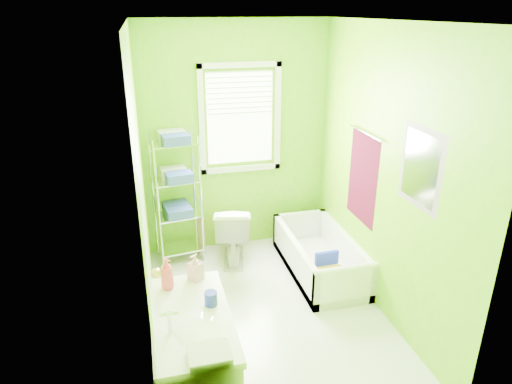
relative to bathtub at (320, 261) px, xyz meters
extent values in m
plane|color=silver|center=(-0.73, -0.55, -0.14)|extent=(2.90, 2.90, 0.00)
cube|color=#64A908|center=(-0.73, 0.90, 1.16)|extent=(2.10, 0.04, 2.60)
cube|color=#64A908|center=(-0.73, -2.00, 1.16)|extent=(2.10, 0.04, 2.60)
cube|color=#64A908|center=(-1.78, -0.55, 1.16)|extent=(0.04, 2.90, 2.60)
cube|color=#64A908|center=(0.32, -0.55, 1.16)|extent=(0.04, 2.90, 2.60)
cube|color=white|center=(-0.73, -0.55, 2.46)|extent=(2.10, 2.90, 0.04)
cube|color=white|center=(-0.68, 0.89, 1.41)|extent=(0.74, 0.01, 1.01)
cube|color=white|center=(-0.68, 0.87, 0.83)|extent=(0.92, 0.05, 0.06)
cube|color=white|center=(-0.68, 0.87, 1.99)|extent=(0.92, 0.05, 0.06)
cube|color=white|center=(-1.11, 0.87, 1.41)|extent=(0.06, 0.05, 1.22)
cube|color=white|center=(-0.25, 0.87, 1.41)|extent=(0.06, 0.05, 1.22)
cube|color=white|center=(-0.68, 0.86, 1.70)|extent=(0.72, 0.02, 0.50)
cube|color=white|center=(-1.77, -1.55, 0.86)|extent=(0.02, 0.80, 2.00)
sphere|color=gold|center=(-1.73, -1.22, 0.86)|extent=(0.07, 0.07, 0.07)
cube|color=#4A081F|center=(0.31, -0.20, 1.01)|extent=(0.02, 0.58, 0.90)
cylinder|color=silver|center=(0.29, -0.20, 1.46)|extent=(0.02, 0.62, 0.02)
cube|color=#CC5972|center=(0.31, -1.10, 1.41)|extent=(0.02, 0.54, 0.64)
cube|color=white|center=(0.30, -1.10, 1.41)|extent=(0.01, 0.44, 0.54)
cube|color=white|center=(0.00, 0.03, -0.10)|extent=(0.64, 1.38, 0.09)
cube|color=white|center=(-0.29, 0.03, 0.06)|extent=(0.06, 1.38, 0.41)
cube|color=white|center=(0.29, 0.03, 0.06)|extent=(0.06, 1.38, 0.41)
cube|color=white|center=(0.00, -0.62, 0.06)|extent=(0.64, 0.06, 0.41)
cube|color=white|center=(0.00, 0.69, 0.06)|extent=(0.64, 0.06, 0.41)
cylinder|color=white|center=(0.00, -0.62, 0.27)|extent=(0.64, 0.06, 0.06)
cylinder|color=#1527C6|center=(0.00, -0.32, -0.02)|extent=(0.36, 0.36, 0.06)
cylinder|color=yellow|center=(0.00, -0.32, 0.04)|extent=(0.34, 0.34, 0.05)
cube|color=#1527C6|center=(-0.01, -0.18, 0.10)|extent=(0.25, 0.05, 0.23)
imported|color=white|center=(-0.86, 0.52, 0.21)|extent=(0.52, 0.75, 0.70)
cube|color=white|center=(-1.53, -1.45, 0.22)|extent=(0.50, 1.00, 0.73)
cube|color=silver|center=(-1.53, -1.45, 0.61)|extent=(0.53, 1.03, 0.05)
ellipsoid|color=white|center=(-1.51, -1.59, 0.61)|extent=(0.35, 0.45, 0.12)
cylinder|color=silver|center=(-1.67, -1.59, 0.71)|extent=(0.03, 0.03, 0.16)
cylinder|color=silver|center=(-1.67, -1.59, 0.78)|extent=(0.12, 0.02, 0.02)
imported|color=#E74457|center=(-1.65, -1.09, 0.76)|extent=(0.13, 0.13, 0.25)
imported|color=pink|center=(-1.44, -1.01, 0.74)|extent=(0.13, 0.13, 0.21)
cylinder|color=#1B28B4|center=(-1.38, -1.36, 0.69)|extent=(0.09, 0.09, 0.10)
cube|color=silver|center=(-1.47, -1.89, 0.67)|extent=(0.25, 0.20, 0.06)
cylinder|color=silver|center=(-1.65, 0.51, 0.59)|extent=(0.02, 0.02, 1.47)
cylinder|color=silver|center=(-1.69, 0.78, 0.59)|extent=(0.02, 0.02, 1.47)
cylinder|color=silver|center=(-1.19, 0.57, 0.59)|extent=(0.02, 0.02, 1.47)
cylinder|color=silver|center=(-1.23, 0.85, 0.59)|extent=(0.02, 0.02, 1.47)
cube|color=silver|center=(-1.44, 0.68, -0.01)|extent=(0.52, 0.37, 0.02)
cube|color=silver|center=(-1.44, 0.68, 0.41)|extent=(0.52, 0.37, 0.02)
cube|color=silver|center=(-1.44, 0.68, 0.82)|extent=(0.52, 0.37, 0.02)
cube|color=silver|center=(-1.44, 0.68, 1.23)|extent=(0.52, 0.37, 0.02)
cube|color=#314CB2|center=(-1.42, 0.59, 1.29)|extent=(0.30, 0.22, 0.10)
cube|color=silver|center=(-1.45, 0.79, 1.29)|extent=(0.30, 0.22, 0.10)
cube|color=#314CB2|center=(-1.41, 0.59, 0.88)|extent=(0.30, 0.22, 0.10)
cube|color=silver|center=(-1.46, 0.79, 0.88)|extent=(0.30, 0.22, 0.10)
cube|color=#314CB2|center=(-1.43, 0.61, 0.47)|extent=(0.30, 0.22, 0.10)
cube|color=#314CB2|center=(-1.46, 0.80, 0.47)|extent=(0.30, 0.22, 0.10)
cube|color=#F1A4B8|center=(-1.20, 0.71, 0.15)|extent=(0.06, 0.26, 0.46)
camera|label=1|loc=(-1.71, -4.00, 2.54)|focal=32.00mm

